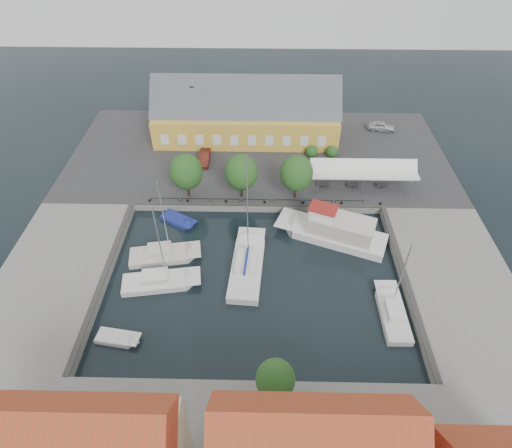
{
  "coord_description": "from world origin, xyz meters",
  "views": [
    {
      "loc": [
        0.82,
        -32.7,
        35.97
      ],
      "look_at": [
        0.0,
        6.0,
        1.5
      ],
      "focal_mm": 30.0,
      "sensor_mm": 36.0,
      "label": 1
    }
  ],
  "objects": [
    {
      "name": "quay_edge_fittings",
      "position": [
        0.02,
        4.75,
        1.06
      ],
      "size": [
        56.0,
        24.72,
        0.4
      ],
      "color": "#383533",
      "rests_on": "north_quay"
    },
    {
      "name": "launch_nw",
      "position": [
        -9.99,
        8.01,
        0.09
      ],
      "size": [
        5.05,
        4.06,
        0.88
      ],
      "color": "navy",
      "rests_on": "ground"
    },
    {
      "name": "east_boat_c",
      "position": [
        14.13,
        -6.08,
        0.26
      ],
      "size": [
        2.52,
        7.84,
        10.05
      ],
      "color": "silver",
      "rests_on": "ground"
    },
    {
      "name": "launch_sw",
      "position": [
        -13.09,
        -9.48,
        0.09
      ],
      "size": [
        4.49,
        2.24,
        0.98
      ],
      "color": "silver",
      "rests_on": "ground"
    },
    {
      "name": "trawler",
      "position": [
        9.58,
        5.35,
        1.02
      ],
      "size": [
        13.89,
        8.61,
        5.0
      ],
      "color": "silver",
      "rests_on": "ground"
    },
    {
      "name": "north_quay",
      "position": [
        0.0,
        23.0,
        0.5
      ],
      "size": [
        56.0,
        26.0,
        1.0
      ],
      "primitive_type": "cube",
      "color": "#2D2D30",
      "rests_on": "ground"
    },
    {
      "name": "west_boat_c",
      "position": [
        -10.34,
        -2.41,
        0.26
      ],
      "size": [
        8.82,
        4.01,
        11.51
      ],
      "color": "silver",
      "rests_on": "ground"
    },
    {
      "name": "quay_trees",
      "position": [
        -2.0,
        12.0,
        4.88
      ],
      "size": [
        18.2,
        4.2,
        6.3
      ],
      "color": "black",
      "rests_on": "north_quay"
    },
    {
      "name": "car_silver",
      "position": [
        19.86,
        30.06,
        1.74
      ],
      "size": [
        4.57,
        2.41,
        1.48
      ],
      "primitive_type": "imported",
      "rotation": [
        0.0,
        0.0,
        1.41
      ],
      "color": "#B9BBC1",
      "rests_on": "north_quay"
    },
    {
      "name": "tent_canopy",
      "position": [
        14.0,
        14.5,
        3.68
      ],
      "size": [
        14.0,
        4.0,
        2.83
      ],
      "color": "white",
      "rests_on": "north_quay"
    },
    {
      "name": "car_red",
      "position": [
        -7.85,
        20.22,
        1.72
      ],
      "size": [
        1.54,
        4.4,
        1.45
      ],
      "primitive_type": "imported",
      "rotation": [
        0.0,
        0.0,
        -0.0
      ],
      "color": "#551B13",
      "rests_on": "north_quay"
    },
    {
      "name": "warehouse",
      "position": [
        -2.6,
        28.36,
        4.43
      ],
      "size": [
        28.56,
        14.0,
        9.55
      ],
      "color": "gold",
      "rests_on": "north_quay"
    },
    {
      "name": "ground",
      "position": [
        0.0,
        0.0,
        0.0
      ],
      "size": [
        140.0,
        140.0,
        0.0
      ],
      "primitive_type": "plane",
      "color": "black",
      "rests_on": "ground"
    },
    {
      "name": "west_quay",
      "position": [
        -22.0,
        -2.0,
        0.5
      ],
      "size": [
        12.0,
        24.0,
        1.0
      ],
      "primitive_type": "cube",
      "color": "slate",
      "rests_on": "ground"
    },
    {
      "name": "west_boat_b",
      "position": [
        -10.66,
        1.64,
        0.26
      ],
      "size": [
        8.55,
        4.16,
        11.27
      ],
      "color": "beige",
      "rests_on": "ground"
    },
    {
      "name": "center_sailboat",
      "position": [
        -0.86,
        0.07,
        0.36
      ],
      "size": [
        4.07,
        11.41,
        15.01
      ],
      "color": "silver",
      "rests_on": "ground"
    },
    {
      "name": "east_quay",
      "position": [
        22.0,
        -2.0,
        0.5
      ],
      "size": [
        12.0,
        24.0,
        1.0
      ],
      "primitive_type": "cube",
      "color": "slate",
      "rests_on": "ground"
    }
  ]
}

